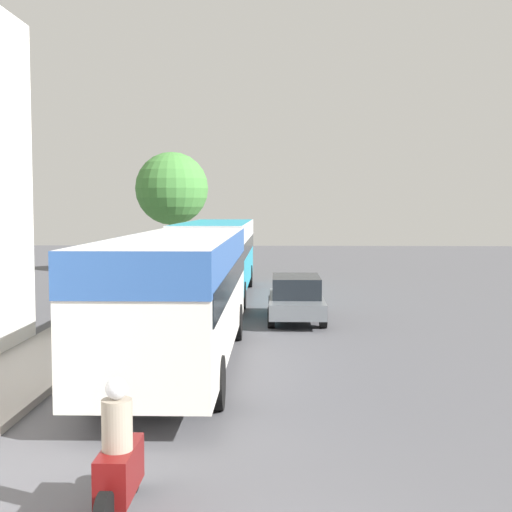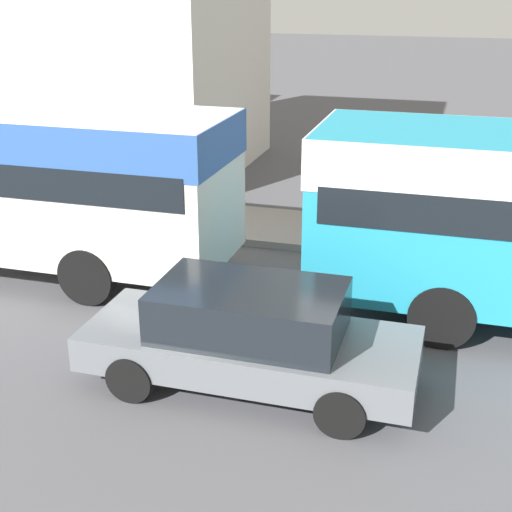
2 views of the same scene
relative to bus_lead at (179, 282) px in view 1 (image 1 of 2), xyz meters
The scene contains 5 objects.
bus_lead is the anchor object (origin of this frame).
bus_following 12.71m from the bus_lead, 90.83° to the left, with size 2.63×11.36×3.05m.
motorcycle_behind_lead 8.08m from the bus_lead, 87.44° to the right, with size 0.39×2.24×1.73m.
car_far_curb 7.45m from the bus_lead, 67.11° to the left, with size 1.80×4.48×1.45m.
street_tree 22.98m from the bus_lead, 98.70° to the left, with size 3.96×3.96×6.47m.
Camera 1 is at (0.45, -5.83, 3.72)m, focal length 50.00 mm.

